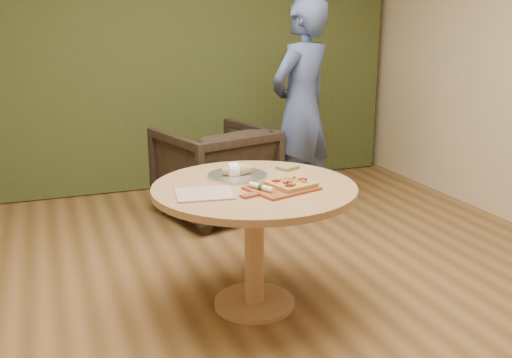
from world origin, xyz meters
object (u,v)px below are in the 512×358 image
object	(u,v)px
pedestal_table	(254,209)
person_standing	(301,108)
pizza_paddle	(280,189)
armchair	(215,167)
bread_roll	(236,170)
flatbread_pizza	(291,184)
cutlery_roll	(261,187)
serving_tray	(237,176)

from	to	relation	value
pedestal_table	person_standing	xyz separation A→B (m)	(1.00, 1.52, 0.31)
pizza_paddle	armchair	world-z (taller)	armchair
bread_roll	person_standing	xyz separation A→B (m)	(1.04, 1.31, 0.12)
flatbread_pizza	armchair	bearing A→B (deg)	87.11
cutlery_roll	person_standing	size ratio (longest dim) A/B	0.10
serving_tray	armchair	world-z (taller)	armchair
bread_roll	person_standing	world-z (taller)	person_standing
bread_roll	pizza_paddle	bearing A→B (deg)	-67.07
cutlery_roll	serving_tray	xyz separation A→B (m)	(-0.02, 0.35, -0.02)
pedestal_table	person_standing	bearing A→B (deg)	56.66
pedestal_table	cutlery_roll	world-z (taller)	cutlery_roll
person_standing	armchair	bearing A→B (deg)	-36.29
serving_tray	bread_roll	world-z (taller)	bread_roll
pizza_paddle	serving_tray	world-z (taller)	serving_tray
pizza_paddle	person_standing	world-z (taller)	person_standing
bread_roll	pedestal_table	bearing A→B (deg)	-78.38
cutlery_roll	bread_roll	distance (m)	0.35
pizza_paddle	bread_roll	xyz separation A→B (m)	(-0.14, 0.34, 0.04)
pedestal_table	flatbread_pizza	size ratio (longest dim) A/B	4.25
pedestal_table	pizza_paddle	size ratio (longest dim) A/B	2.45
armchair	person_standing	size ratio (longest dim) A/B	0.47
pedestal_table	bread_roll	xyz separation A→B (m)	(-0.04, 0.20, 0.18)
serving_tray	person_standing	distance (m)	1.68
flatbread_pizza	armchair	size ratio (longest dim) A/B	0.32
flatbread_pizza	pizza_paddle	bearing A→B (deg)	-173.25
cutlery_roll	bread_roll	bearing A→B (deg)	69.64
serving_tray	armchair	distance (m)	1.50
person_standing	bread_roll	bearing A→B (deg)	24.93
person_standing	serving_tray	bearing A→B (deg)	25.17
bread_roll	flatbread_pizza	bearing A→B (deg)	-57.84
bread_roll	armchair	bearing A→B (deg)	78.35
serving_tray	person_standing	size ratio (longest dim) A/B	0.19
flatbread_pizza	bread_roll	xyz separation A→B (m)	(-0.21, 0.33, 0.02)
cutlery_roll	person_standing	xyz separation A→B (m)	(1.01, 1.66, 0.14)
pizza_paddle	person_standing	bearing A→B (deg)	45.09
bread_roll	armchair	xyz separation A→B (m)	(0.30, 1.44, -0.36)
armchair	person_standing	distance (m)	0.89
pizza_paddle	cutlery_roll	xyz separation A→B (m)	(-0.11, -0.01, 0.02)
flatbread_pizza	bread_roll	size ratio (longest dim) A/B	1.41
flatbread_pizza	cutlery_roll	size ratio (longest dim) A/B	1.44
bread_roll	person_standing	distance (m)	1.68
serving_tray	person_standing	world-z (taller)	person_standing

